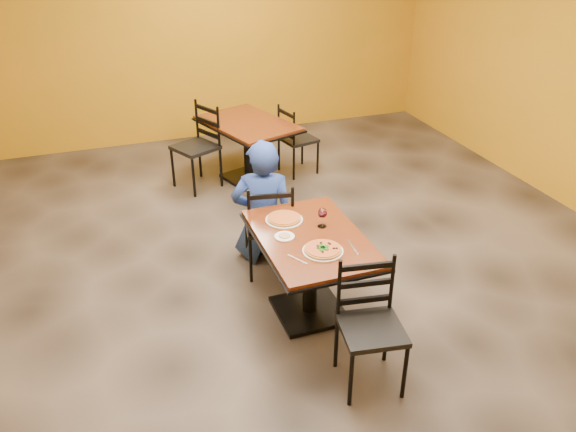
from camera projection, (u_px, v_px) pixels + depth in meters
name	position (u px, v px, depth m)	size (l,w,h in m)	color
floor	(289.00, 280.00, 5.30)	(7.00, 8.00, 0.01)	black
wall_back	(191.00, 33.00, 7.90)	(7.00, 0.01, 3.00)	orange
table_main	(311.00, 257.00, 4.62)	(0.83, 1.23, 0.75)	maroon
table_second	(248.00, 137.00, 7.00)	(1.19, 1.44, 0.75)	maroon
chair_main_near	(372.00, 330.00, 3.96)	(0.42, 0.42, 0.94)	black
chair_main_far	(269.00, 226.00, 5.25)	(0.42, 0.42, 0.93)	black
chair_second_left	(195.00, 148.00, 6.84)	(0.45, 0.45, 1.01)	black
chair_second_right	(298.00, 140.00, 7.25)	(0.40, 0.40, 0.88)	black
diner	(263.00, 200.00, 5.41)	(0.60, 0.40, 1.20)	navy
plate_main	(323.00, 251.00, 4.32)	(0.31, 0.31, 0.01)	white
pizza_main	(323.00, 249.00, 4.31)	(0.28, 0.28, 0.02)	maroon
plate_far	(284.00, 220.00, 4.75)	(0.31, 0.31, 0.01)	white
pizza_far	(284.00, 218.00, 4.74)	(0.28, 0.28, 0.02)	orange
side_plate	(285.00, 237.00, 4.51)	(0.16, 0.16, 0.01)	white
dip	(285.00, 236.00, 4.51)	(0.09, 0.09, 0.01)	tan
wine_glass	(322.00, 217.00, 4.62)	(0.08, 0.08, 0.18)	white
fork	(297.00, 259.00, 4.23)	(0.01, 0.19, 0.00)	silver
knife	(353.00, 248.00, 4.37)	(0.01, 0.21, 0.00)	silver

